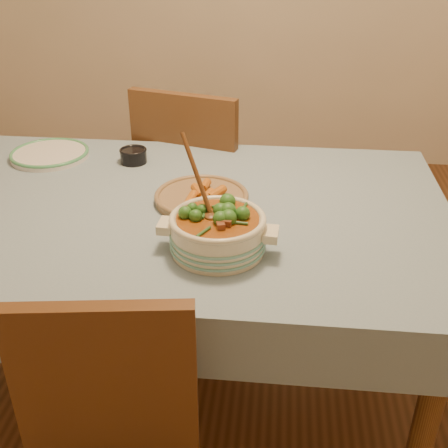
% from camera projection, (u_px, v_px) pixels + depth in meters
% --- Properties ---
extents(floor, '(4.50, 4.50, 0.00)m').
position_uv_depth(floor, '(187.00, 383.00, 2.12)').
color(floor, '#4D2C16').
rests_on(floor, ground).
extents(dining_table, '(1.68, 1.08, 0.76)m').
position_uv_depth(dining_table, '(181.00, 231.00, 1.80)').
color(dining_table, brown).
rests_on(dining_table, floor).
extents(stew_casserole, '(0.33, 0.26, 0.31)m').
position_uv_depth(stew_casserole, '(218.00, 230.00, 1.49)').
color(stew_casserole, beige).
rests_on(stew_casserole, dining_table).
extents(white_plate, '(0.30, 0.30, 0.03)m').
position_uv_depth(white_plate, '(50.00, 154.00, 2.09)').
color(white_plate, silver).
rests_on(white_plate, dining_table).
extents(condiment_bowl, '(0.13, 0.13, 0.05)m').
position_uv_depth(condiment_bowl, '(133.00, 155.00, 2.04)').
color(condiment_bowl, black).
rests_on(condiment_bowl, dining_table).
extents(fried_plate, '(0.33, 0.33, 0.05)m').
position_uv_depth(fried_plate, '(201.00, 196.00, 1.77)').
color(fried_plate, '#7F6146').
rests_on(fried_plate, dining_table).
extents(chair_far, '(0.55, 0.55, 0.96)m').
position_uv_depth(chair_far, '(196.00, 181.00, 2.42)').
color(chair_far, brown).
rests_on(chair_far, floor).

